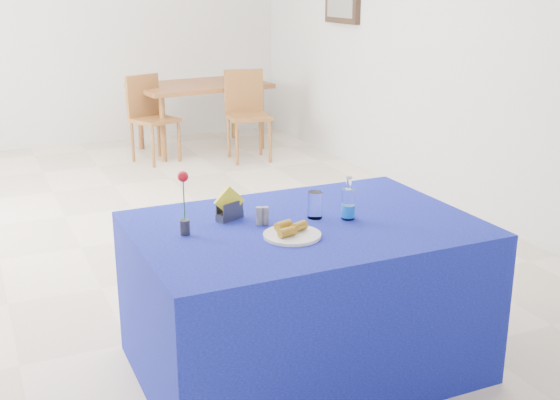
# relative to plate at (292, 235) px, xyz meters

# --- Properties ---
(floor) EXTENTS (7.00, 7.00, 0.00)m
(floor) POSITION_rel_plate_xyz_m (-0.06, 2.28, -0.77)
(floor) COLOR beige
(floor) RESTS_ON ground
(plate) EXTENTS (0.26, 0.26, 0.01)m
(plate) POSITION_rel_plate_xyz_m (0.00, 0.00, 0.00)
(plate) COLOR silver
(plate) RESTS_ON blue_table
(drinking_glass) EXTENTS (0.07, 0.07, 0.13)m
(drinking_glass) POSITION_rel_plate_xyz_m (0.21, 0.19, 0.06)
(drinking_glass) COLOR white
(drinking_glass) RESTS_ON blue_table
(salt_shaker) EXTENTS (0.03, 0.03, 0.08)m
(salt_shaker) POSITION_rel_plate_xyz_m (-0.07, 0.22, 0.04)
(salt_shaker) COLOR slate
(salt_shaker) RESTS_ON blue_table
(pepper_shaker) EXTENTS (0.03, 0.03, 0.08)m
(pepper_shaker) POSITION_rel_plate_xyz_m (-0.04, 0.21, 0.04)
(pepper_shaker) COLOR slate
(pepper_shaker) RESTS_ON blue_table
(blue_table) EXTENTS (1.60, 1.10, 0.76)m
(blue_table) POSITION_rel_plate_xyz_m (0.14, 0.14, -0.39)
(blue_table) COLOR navy
(blue_table) RESTS_ON floor
(water_bottle) EXTENTS (0.07, 0.07, 0.21)m
(water_bottle) POSITION_rel_plate_xyz_m (0.35, 0.11, 0.06)
(water_bottle) COLOR white
(water_bottle) RESTS_ON blue_table
(napkin_holder) EXTENTS (0.15, 0.10, 0.17)m
(napkin_holder) POSITION_rel_plate_xyz_m (-0.17, 0.34, 0.04)
(napkin_holder) COLOR #3B3B40
(napkin_holder) RESTS_ON blue_table
(rose_vase) EXTENTS (0.05, 0.05, 0.30)m
(rose_vase) POSITION_rel_plate_xyz_m (-0.43, 0.23, 0.14)
(rose_vase) COLOR #232328
(rose_vase) RESTS_ON blue_table
(oak_table) EXTENTS (1.54, 1.09, 0.76)m
(oak_table) POSITION_rel_plate_xyz_m (1.19, 4.95, -0.09)
(oak_table) COLOR brown
(oak_table) RESTS_ON floor
(chair_bg_left) EXTENTS (0.54, 0.54, 0.92)m
(chair_bg_left) POSITION_rel_plate_xyz_m (0.52, 4.64, -0.24)
(chair_bg_left) COLOR #905C2A
(chair_bg_left) RESTS_ON floor
(chair_bg_right) EXTENTS (0.47, 0.47, 0.95)m
(chair_bg_right) POSITION_rel_plate_xyz_m (1.50, 4.31, -0.22)
(chair_bg_right) COLOR #905C2A
(chair_bg_right) RESTS_ON floor
(banana_pieces) EXTENTS (0.17, 0.15, 0.04)m
(banana_pieces) POSITION_rel_plate_xyz_m (-0.00, 0.02, 0.03)
(banana_pieces) COLOR gold
(banana_pieces) RESTS_ON plate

